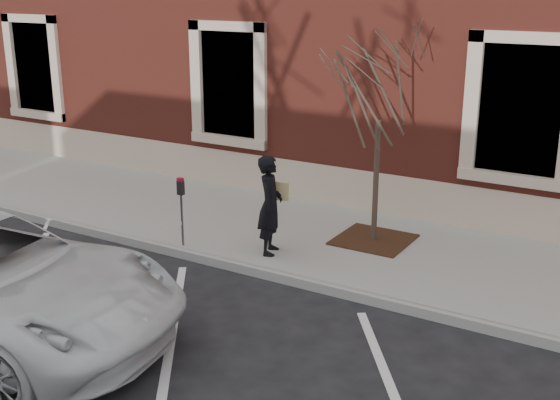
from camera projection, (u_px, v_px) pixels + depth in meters
The scene contains 9 objects.
ground at pixel (261, 275), 11.18m from camera, with size 120.00×120.00×0.00m, color #28282B.
sidewalk_near at pixel (313, 238), 12.58m from camera, with size 40.00×3.50×0.15m, color #9D9D94.
curb_near at pixel (259, 272), 11.11m from camera, with size 40.00×0.12×0.15m, color #9E9E99.
parking_stripes at pixel (172, 332), 9.38m from camera, with size 28.00×4.40×0.01m, color silver, non-canonical shape.
building_civic at pixel (438, 3), 16.31m from camera, with size 40.00×8.62×8.00m.
man at pixel (270, 205), 11.47m from camera, with size 0.61×0.40×1.66m, color black.
parking_meter at pixel (181, 199), 11.79m from camera, with size 0.11×0.08×1.20m.
tree_grate at pixel (373, 240), 12.26m from camera, with size 1.24×1.24×0.03m, color #452216.
sapling at pixel (380, 86), 11.45m from camera, with size 2.32×2.32×3.86m.
Camera 1 is at (5.57, -8.67, 4.49)m, focal length 45.00 mm.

